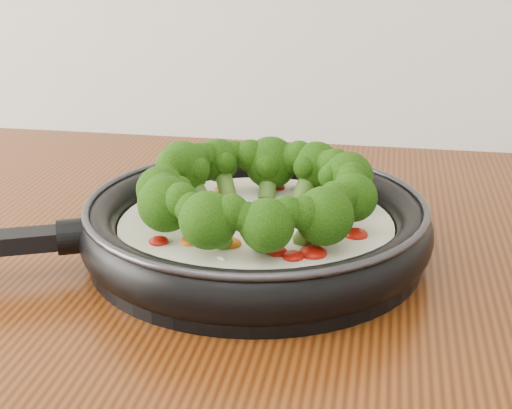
# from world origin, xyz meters

# --- Properties ---
(skillet) EXTENTS (0.53, 0.42, 0.09)m
(skillet) POSITION_xyz_m (0.02, 1.10, 0.94)
(skillet) COLOR black
(skillet) RESTS_ON counter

